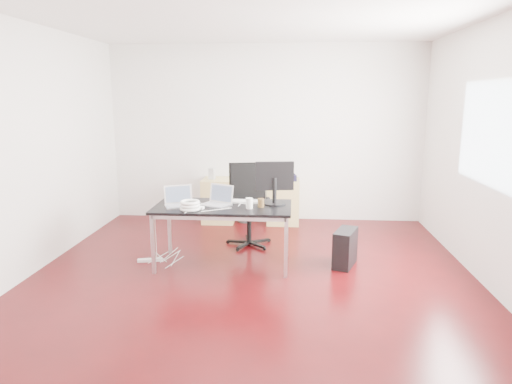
# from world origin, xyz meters

# --- Properties ---
(room_shell) EXTENTS (5.00, 5.00, 5.00)m
(room_shell) POSITION_xyz_m (0.04, 0.00, 1.40)
(room_shell) COLOR #320507
(room_shell) RESTS_ON ground
(desk) EXTENTS (1.60, 0.80, 0.73)m
(desk) POSITION_xyz_m (-0.37, 0.31, 0.68)
(desk) COLOR black
(desk) RESTS_ON ground
(office_chair) EXTENTS (0.56, 0.58, 1.08)m
(office_chair) POSITION_xyz_m (-0.15, 1.15, 0.61)
(office_chair) COLOR black
(office_chair) RESTS_ON ground
(filing_cabinet_left) EXTENTS (0.50, 0.50, 0.70)m
(filing_cabinet_left) POSITION_xyz_m (-0.73, 2.23, 0.35)
(filing_cabinet_left) COLOR tan
(filing_cabinet_left) RESTS_ON ground
(filing_cabinet_right) EXTENTS (0.50, 0.50, 0.70)m
(filing_cabinet_right) POSITION_xyz_m (0.30, 2.23, 0.35)
(filing_cabinet_right) COLOR tan
(filing_cabinet_right) RESTS_ON ground
(pc_tower) EXTENTS (0.34, 0.49, 0.44)m
(pc_tower) POSITION_xyz_m (1.08, 0.39, 0.22)
(pc_tower) COLOR black
(pc_tower) RESTS_ON ground
(wastebasket) EXTENTS (0.28, 0.28, 0.28)m
(wastebasket) POSITION_xyz_m (-0.32, 2.25, 0.14)
(wastebasket) COLOR black
(wastebasket) RESTS_ON ground
(power_strip) EXTENTS (0.31, 0.13, 0.04)m
(power_strip) POSITION_xyz_m (-1.29, 0.34, 0.02)
(power_strip) COLOR white
(power_strip) RESTS_ON ground
(laptop_left) EXTENTS (0.41, 0.37, 0.23)m
(laptop_left) POSITION_xyz_m (-0.88, 0.26, 0.79)
(laptop_left) COLOR silver
(laptop_left) RESTS_ON desk
(laptop_right) EXTENTS (0.41, 0.38, 0.23)m
(laptop_right) POSITION_xyz_m (-0.44, 0.35, 0.79)
(laptop_right) COLOR silver
(laptop_right) RESTS_ON desk
(monitor) EXTENTS (0.45, 0.26, 0.51)m
(monitor) POSITION_xyz_m (0.23, 0.44, 1.01)
(monitor) COLOR black
(monitor) RESTS_ON desk
(keyboard) EXTENTS (0.44, 0.15, 0.02)m
(keyboard) POSITION_xyz_m (-0.16, 0.51, 0.74)
(keyboard) COLOR white
(keyboard) RESTS_ON desk
(cup_white) EXTENTS (0.09, 0.09, 0.12)m
(cup_white) POSITION_xyz_m (-0.05, 0.20, 0.79)
(cup_white) COLOR white
(cup_white) RESTS_ON desk
(cup_brown) EXTENTS (0.08, 0.08, 0.10)m
(cup_brown) POSITION_xyz_m (0.08, 0.27, 0.78)
(cup_brown) COLOR #533B1C
(cup_brown) RESTS_ON desk
(cable_coil) EXTENTS (0.24, 0.24, 0.11)m
(cable_coil) POSITION_xyz_m (-0.71, 0.07, 0.78)
(cable_coil) COLOR white
(cable_coil) RESTS_ON desk
(power_adapter) EXTENTS (0.08, 0.08, 0.03)m
(power_adapter) POSITION_xyz_m (-0.60, 0.13, 0.74)
(power_adapter) COLOR white
(power_adapter) RESTS_ON desk
(speaker) EXTENTS (0.11, 0.10, 0.18)m
(speaker) POSITION_xyz_m (-0.83, 2.19, 0.79)
(speaker) COLOR #9E9E9E
(speaker) RESTS_ON filing_cabinet_left
(navy_garment) EXTENTS (0.34, 0.29, 0.09)m
(navy_garment) POSITION_xyz_m (0.34, 2.19, 0.74)
(navy_garment) COLOR black
(navy_garment) RESTS_ON filing_cabinet_right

